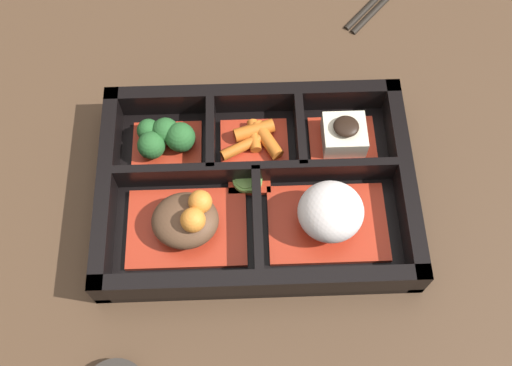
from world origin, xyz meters
name	(u,v)px	position (x,y,z in m)	size (l,w,h in m)	color
ground_plane	(256,194)	(0.00, 0.00, 0.00)	(3.00, 3.00, 0.00)	#4C3523
bento_base	(256,192)	(0.00, 0.00, 0.01)	(0.29, 0.20, 0.01)	black
bento_rim	(256,182)	(0.00, 0.00, 0.02)	(0.29, 0.20, 0.04)	black
bowl_rice	(330,214)	(-0.06, 0.04, 0.03)	(0.11, 0.08, 0.05)	#B22D19
bowl_stew	(187,221)	(0.06, 0.04, 0.03)	(0.11, 0.08, 0.05)	#B22D19
bowl_tofu	(344,136)	(-0.09, -0.05, 0.02)	(0.06, 0.05, 0.04)	#B22D19
bowl_carrots	(255,141)	(0.00, -0.05, 0.02)	(0.07, 0.05, 0.02)	#B22D19
bowl_greens	(166,139)	(0.08, -0.05, 0.03)	(0.07, 0.05, 0.03)	#B22D19
bowl_pickles	(248,179)	(0.01, -0.01, 0.02)	(0.04, 0.03, 0.01)	#B22D19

